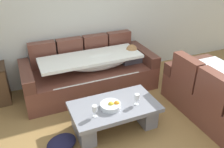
# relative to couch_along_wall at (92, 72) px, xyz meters

# --- Properties ---
(ground_plane) EXTENTS (14.00, 14.00, 0.00)m
(ground_plane) POSITION_rel_couch_along_wall_xyz_m (0.14, -1.62, -0.33)
(ground_plane) COLOR olive
(back_wall) EXTENTS (9.00, 0.10, 2.70)m
(back_wall) POSITION_rel_couch_along_wall_xyz_m (0.14, 0.53, 1.02)
(back_wall) COLOR beige
(back_wall) RESTS_ON ground_plane
(couch_along_wall) EXTENTS (2.28, 0.92, 0.88)m
(couch_along_wall) POSITION_rel_couch_along_wall_xyz_m (0.00, 0.00, 0.00)
(couch_along_wall) COLOR brown
(couch_along_wall) RESTS_ON ground_plane
(coffee_table) EXTENTS (1.20, 0.68, 0.38)m
(coffee_table) POSITION_rel_couch_along_wall_xyz_m (-0.05, -1.12, -0.09)
(coffee_table) COLOR gray
(coffee_table) RESTS_ON ground_plane
(fruit_bowl) EXTENTS (0.28, 0.28, 0.10)m
(fruit_bowl) POSITION_rel_couch_along_wall_xyz_m (-0.12, -1.16, 0.09)
(fruit_bowl) COLOR silver
(fruit_bowl) RESTS_ON coffee_table
(wine_glass_near_left) EXTENTS (0.07, 0.07, 0.17)m
(wine_glass_near_left) POSITION_rel_couch_along_wall_xyz_m (-0.38, -1.25, 0.16)
(wine_glass_near_left) COLOR silver
(wine_glass_near_left) RESTS_ON coffee_table
(wine_glass_near_right) EXTENTS (0.07, 0.07, 0.17)m
(wine_glass_near_right) POSITION_rel_couch_along_wall_xyz_m (0.24, -1.23, 0.16)
(wine_glass_near_right) COLOR silver
(wine_glass_near_right) RESTS_ON coffee_table
(crumpled_garment) EXTENTS (0.49, 0.45, 0.12)m
(crumpled_garment) POSITION_rel_couch_along_wall_xyz_m (-0.84, -1.21, -0.27)
(crumpled_garment) COLOR #191933
(crumpled_garment) RESTS_ON ground_plane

